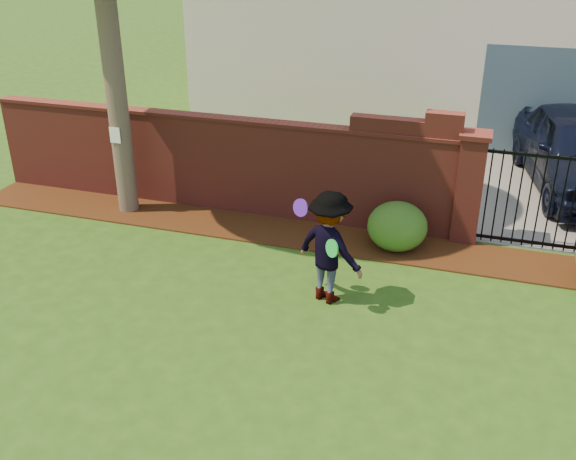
% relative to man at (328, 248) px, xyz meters
% --- Properties ---
extents(ground, '(80.00, 80.00, 0.01)m').
position_rel_man_xyz_m(ground, '(-0.68, -1.47, -0.82)').
color(ground, '#284B12').
rests_on(ground, ground).
extents(mulch_bed, '(11.10, 1.08, 0.03)m').
position_rel_man_xyz_m(mulch_bed, '(-1.63, 1.87, -0.80)').
color(mulch_bed, '#331809').
rests_on(mulch_bed, ground).
extents(brick_wall, '(8.70, 0.31, 2.16)m').
position_rel_man_xyz_m(brick_wall, '(-2.69, 2.53, 0.11)').
color(brick_wall, maroon).
rests_on(brick_wall, ground).
extents(pillar_left, '(0.50, 0.50, 1.88)m').
position_rel_man_xyz_m(pillar_left, '(1.72, 2.53, 0.14)').
color(pillar_left, maroon).
rests_on(pillar_left, ground).
extents(iron_gate, '(1.78, 0.03, 1.60)m').
position_rel_man_xyz_m(iron_gate, '(2.82, 2.53, 0.03)').
color(iron_gate, black).
rests_on(iron_gate, ground).
extents(driveway, '(3.20, 8.00, 0.01)m').
position_rel_man_xyz_m(driveway, '(2.82, 6.53, -0.81)').
color(driveway, slate).
rests_on(driveway, ground).
extents(paper_notice, '(0.20, 0.01, 0.28)m').
position_rel_man_xyz_m(paper_notice, '(-4.28, 1.74, 0.68)').
color(paper_notice, white).
rests_on(paper_notice, tree).
extents(shrub_left, '(0.97, 0.97, 0.80)m').
position_rel_man_xyz_m(shrub_left, '(0.69, 1.88, -0.42)').
color(shrub_left, '#215319').
rests_on(shrub_left, ground).
extents(man, '(1.22, 0.99, 1.64)m').
position_rel_man_xyz_m(man, '(0.00, 0.00, 0.00)').
color(man, gray).
rests_on(man, ground).
extents(frisbee_purple, '(0.26, 0.17, 0.25)m').
position_rel_man_xyz_m(frisbee_purple, '(-0.43, 0.12, 0.50)').
color(frisbee_purple, '#571DB6').
rests_on(frisbee_purple, man).
extents(frisbee_green, '(0.23, 0.20, 0.25)m').
position_rel_man_xyz_m(frisbee_green, '(0.13, -0.29, 0.16)').
color(frisbee_green, green).
rests_on(frisbee_green, man).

